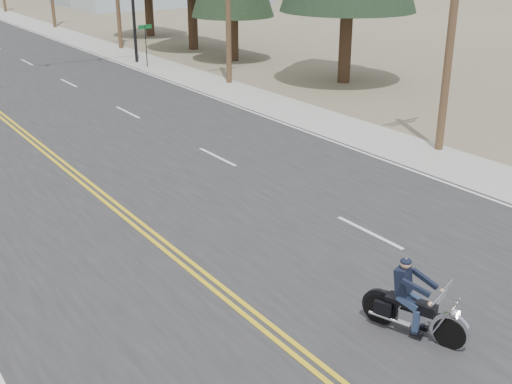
{
  "coord_description": "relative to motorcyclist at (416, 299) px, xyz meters",
  "views": [
    {
      "loc": [
        -6.61,
        -7.35,
        7.49
      ],
      "look_at": [
        1.89,
        4.97,
        1.6
      ],
      "focal_mm": 45.0,
      "sensor_mm": 36.0,
      "label": 1
    }
  ],
  "objects": [
    {
      "name": "ground_plane",
      "position": [
        -2.32,
        0.03,
        -0.83
      ],
      "size": [
        400.0,
        400.0,
        0.0
      ],
      "primitive_type": "plane",
      "color": "#776D56",
      "rests_on": "ground"
    },
    {
      "name": "motorcyclist",
      "position": [
        0.0,
        0.0,
        0.0
      ],
      "size": [
        1.55,
        2.3,
        1.65
      ],
      "primitive_type": null,
      "rotation": [
        0.0,
        0.0,
        3.48
      ],
      "color": "black",
      "rests_on": "ground"
    },
    {
      "name": "street_sign",
      "position": [
        8.48,
        30.03,
        0.98
      ],
      "size": [
        0.9,
        0.06,
        2.62
      ],
      "color": "black",
      "rests_on": "ground"
    }
  ]
}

